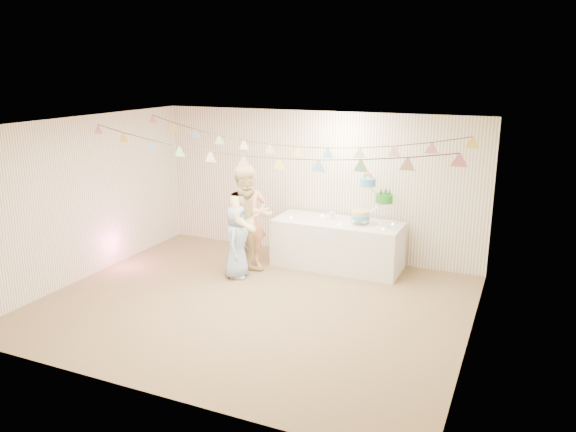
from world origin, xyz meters
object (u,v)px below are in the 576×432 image
at_px(table, 337,244).
at_px(cake_stand, 371,204).
at_px(person_adult_a, 249,220).
at_px(person_adult_b, 249,221).
at_px(person_child, 237,241).

distance_m(table, cake_stand, 0.93).
relative_size(cake_stand, person_adult_a, 0.48).
xyz_separation_m(cake_stand, person_adult_b, (-1.77, -0.96, -0.24)).
distance_m(person_adult_a, person_child, 0.54).
relative_size(table, person_child, 1.79).
distance_m(table, person_adult_a, 1.56).
relative_size(table, cake_stand, 2.70).
bearing_deg(table, person_adult_b, -143.48).
bearing_deg(cake_stand, person_child, -148.39).
xyz_separation_m(cake_stand, person_child, (-1.89, -1.16, -0.55)).
xyz_separation_m(person_adult_b, person_child, (-0.11, -0.21, -0.31)).
bearing_deg(person_child, person_adult_b, -40.21).
height_order(person_adult_a, person_adult_b, person_adult_b).
bearing_deg(person_adult_a, person_child, -135.07).
bearing_deg(person_adult_b, cake_stand, -33.29).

